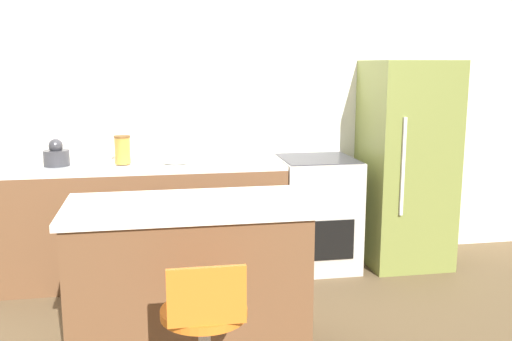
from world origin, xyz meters
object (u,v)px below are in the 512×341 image
at_px(oven_range, 317,213).
at_px(kettle, 56,155).
at_px(stool_chair, 205,341).
at_px(mixing_bowl, 176,157).
at_px(refrigerator, 406,164).

distance_m(oven_range, kettle, 2.14).
relative_size(stool_chair, mixing_bowl, 3.87).
relative_size(stool_chair, kettle, 3.96).
relative_size(oven_range, refrigerator, 0.54).
bearing_deg(refrigerator, stool_chair, -134.13).
bearing_deg(refrigerator, mixing_bowl, 179.19).
bearing_deg(mixing_bowl, stool_chair, -88.69).
bearing_deg(oven_range, stool_chair, -119.59).
xyz_separation_m(oven_range, kettle, (-2.07, 0.00, 0.55)).
relative_size(oven_range, mixing_bowl, 4.37).
xyz_separation_m(kettle, mixing_bowl, (0.91, 0.00, -0.04)).
xyz_separation_m(refrigerator, mixing_bowl, (-1.92, 0.03, 0.11)).
distance_m(stool_chair, kettle, 2.27).
height_order(stool_chair, kettle, kettle).
relative_size(kettle, mixing_bowl, 0.98).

